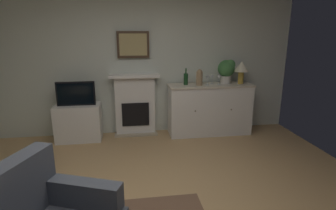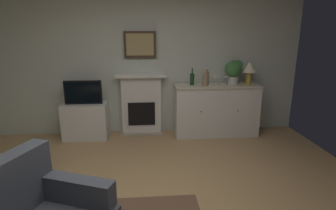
% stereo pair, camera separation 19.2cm
% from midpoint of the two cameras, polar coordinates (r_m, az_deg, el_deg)
% --- Properties ---
extents(wall_rear, '(5.52, 0.06, 2.68)m').
position_cam_midpoint_polar(wall_rear, '(4.91, -3.12, 9.55)').
color(wall_rear, silver).
rests_on(wall_rear, ground_plane).
extents(fireplace_unit, '(0.87, 0.30, 1.10)m').
position_cam_midpoint_polar(fireplace_unit, '(4.92, -4.49, 0.17)').
color(fireplace_unit, white).
rests_on(fireplace_unit, ground_plane).
extents(framed_picture, '(0.55, 0.04, 0.45)m').
position_cam_midpoint_polar(framed_picture, '(4.80, -4.76, 12.56)').
color(framed_picture, '#473323').
extents(sideboard_cabinet, '(1.50, 0.49, 0.91)m').
position_cam_midpoint_polar(sideboard_cabinet, '(4.96, 11.16, -1.03)').
color(sideboard_cabinet, white).
rests_on(sideboard_cabinet, ground_plane).
extents(table_lamp, '(0.26, 0.26, 0.40)m').
position_cam_midpoint_polar(table_lamp, '(4.99, 17.81, 7.28)').
color(table_lamp, '#B79338').
rests_on(table_lamp, sideboard_cabinet).
extents(wine_bottle, '(0.08, 0.08, 0.29)m').
position_cam_midpoint_polar(wine_bottle, '(4.77, 6.25, 5.47)').
color(wine_bottle, '#193F1E').
rests_on(wine_bottle, sideboard_cabinet).
extents(wine_glass_left, '(0.07, 0.07, 0.16)m').
position_cam_midpoint_polar(wine_glass_left, '(4.76, 10.83, 5.46)').
color(wine_glass_left, silver).
rests_on(wine_glass_left, sideboard_cabinet).
extents(wine_glass_center, '(0.07, 0.07, 0.16)m').
position_cam_midpoint_polar(wine_glass_center, '(4.88, 11.80, 5.63)').
color(wine_glass_center, silver).
rests_on(wine_glass_center, sideboard_cabinet).
extents(wine_glass_right, '(0.07, 0.07, 0.16)m').
position_cam_midpoint_polar(wine_glass_right, '(4.86, 13.21, 5.52)').
color(wine_glass_right, silver).
rests_on(wine_glass_right, sideboard_cabinet).
extents(vase_decorative, '(0.11, 0.11, 0.28)m').
position_cam_midpoint_polar(vase_decorative, '(4.72, 9.10, 5.68)').
color(vase_decorative, '#9E7F5B').
rests_on(vase_decorative, sideboard_cabinet).
extents(tv_cabinet, '(0.75, 0.42, 0.62)m').
position_cam_midpoint_polar(tv_cabinet, '(4.92, -15.86, -3.22)').
color(tv_cabinet, white).
rests_on(tv_cabinet, ground_plane).
extents(tv_set, '(0.62, 0.07, 0.40)m').
position_cam_midpoint_polar(tv_set, '(4.77, -16.35, 2.56)').
color(tv_set, black).
rests_on(tv_set, tv_cabinet).
extents(potted_plant_small, '(0.30, 0.30, 0.43)m').
position_cam_midpoint_polar(potted_plant_small, '(4.95, 14.84, 7.16)').
color(potted_plant_small, beige).
rests_on(potted_plant_small, sideboard_cabinet).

